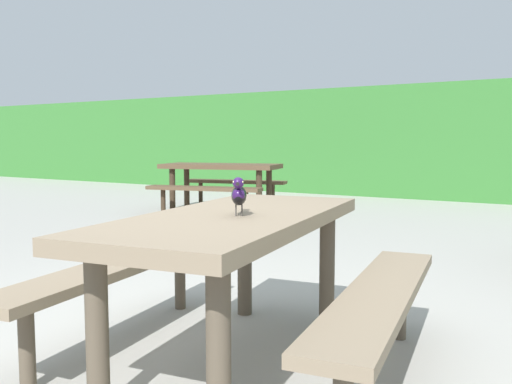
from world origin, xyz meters
name	(u,v)px	position (x,y,z in m)	size (l,w,h in m)	color
ground_plane	(173,350)	(0.00, 0.00, 0.00)	(60.00, 60.00, 0.00)	#A3A099
hedge_wall	(481,142)	(0.00, 8.84, 1.08)	(28.00, 1.41, 2.16)	#387A33
picnic_table_foreground	(235,251)	(0.36, 0.05, 0.56)	(1.92, 1.94, 0.74)	#84725B
bird_grackle	(239,194)	(0.44, -0.03, 0.84)	(0.17, 0.26, 0.18)	black
picnic_table_mid_right	(221,176)	(-3.09, 4.79, 0.56)	(2.08, 2.05, 0.74)	brown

